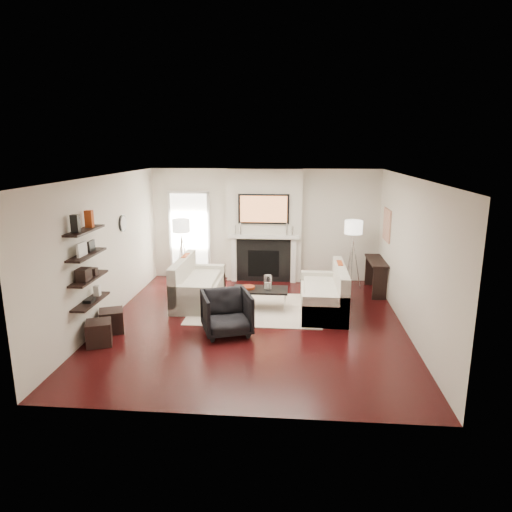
# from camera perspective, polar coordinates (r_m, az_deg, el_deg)

# --- Properties ---
(room_envelope) EXTENTS (6.00, 6.00, 6.00)m
(room_envelope) POSITION_cam_1_polar(r_m,az_deg,el_deg) (8.17, -0.36, 0.38)
(room_envelope) COLOR black
(room_envelope) RESTS_ON ground
(chimney_breast) EXTENTS (1.80, 0.25, 2.70)m
(chimney_breast) POSITION_cam_1_polar(r_m,az_deg,el_deg) (10.98, 1.01, 3.79)
(chimney_breast) COLOR silver
(chimney_breast) RESTS_ON floor
(fireplace_surround) EXTENTS (1.30, 0.02, 1.04)m
(fireplace_surround) POSITION_cam_1_polar(r_m,az_deg,el_deg) (11.02, 0.95, -0.58)
(fireplace_surround) COLOR black
(fireplace_surround) RESTS_ON floor
(firebox) EXTENTS (0.75, 0.02, 0.65)m
(firebox) POSITION_cam_1_polar(r_m,az_deg,el_deg) (11.04, 0.95, -0.94)
(firebox) COLOR black
(firebox) RESTS_ON floor
(mantel_pilaster_l) EXTENTS (0.12, 0.08, 1.10)m
(mantel_pilaster_l) POSITION_cam_1_polar(r_m,az_deg,el_deg) (11.06, -2.79, -0.39)
(mantel_pilaster_l) COLOR white
(mantel_pilaster_l) RESTS_ON floor
(mantel_pilaster_r) EXTENTS (0.12, 0.08, 1.10)m
(mantel_pilaster_r) POSITION_cam_1_polar(r_m,az_deg,el_deg) (10.96, 4.70, -0.55)
(mantel_pilaster_r) COLOR white
(mantel_pilaster_r) RESTS_ON floor
(mantel_shelf) EXTENTS (1.70, 0.18, 0.07)m
(mantel_shelf) POSITION_cam_1_polar(r_m,az_deg,el_deg) (10.84, 0.94, 2.43)
(mantel_shelf) COLOR white
(mantel_shelf) RESTS_ON chimney_breast
(tv_body) EXTENTS (1.20, 0.06, 0.70)m
(tv_body) POSITION_cam_1_polar(r_m,az_deg,el_deg) (10.76, 0.97, 5.90)
(tv_body) COLOR black
(tv_body) RESTS_ON chimney_breast
(tv_screen) EXTENTS (1.10, 0.00, 0.62)m
(tv_screen) POSITION_cam_1_polar(r_m,az_deg,el_deg) (10.73, 0.95, 5.88)
(tv_screen) COLOR #BF723F
(tv_screen) RESTS_ON tv_body
(candlestick_l_tall) EXTENTS (0.04, 0.04, 0.30)m
(candlestick_l_tall) POSITION_cam_1_polar(r_m,az_deg,el_deg) (10.87, -1.95, 3.44)
(candlestick_l_tall) COLOR silver
(candlestick_l_tall) RESTS_ON mantel_shelf
(candlestick_l_short) EXTENTS (0.04, 0.04, 0.24)m
(candlestick_l_short) POSITION_cam_1_polar(r_m,az_deg,el_deg) (10.89, -2.63, 3.29)
(candlestick_l_short) COLOR silver
(candlestick_l_short) RESTS_ON mantel_shelf
(candlestick_r_tall) EXTENTS (0.04, 0.04, 0.30)m
(candlestick_r_tall) POSITION_cam_1_polar(r_m,az_deg,el_deg) (10.80, 3.87, 3.35)
(candlestick_r_tall) COLOR silver
(candlestick_r_tall) RESTS_ON mantel_shelf
(candlestick_r_short) EXTENTS (0.04, 0.04, 0.24)m
(candlestick_r_short) POSITION_cam_1_polar(r_m,az_deg,el_deg) (10.80, 4.56, 3.18)
(candlestick_r_short) COLOR silver
(candlestick_r_short) RESTS_ON mantel_shelf
(hallway_panel) EXTENTS (0.90, 0.02, 2.10)m
(hallway_panel) POSITION_cam_1_polar(r_m,az_deg,el_deg) (11.41, -8.27, 2.49)
(hallway_panel) COLOR white
(hallway_panel) RESTS_ON floor
(door_trim_l) EXTENTS (0.06, 0.06, 2.16)m
(door_trim_l) POSITION_cam_1_polar(r_m,az_deg,el_deg) (11.51, -10.62, 2.49)
(door_trim_l) COLOR white
(door_trim_l) RESTS_ON floor
(door_trim_r) EXTENTS (0.06, 0.06, 2.16)m
(door_trim_r) POSITION_cam_1_polar(r_m,az_deg,el_deg) (11.29, -5.92, 2.44)
(door_trim_r) COLOR white
(door_trim_r) RESTS_ON floor
(door_trim_top) EXTENTS (1.02, 0.06, 0.06)m
(door_trim_top) POSITION_cam_1_polar(r_m,az_deg,el_deg) (11.24, -8.48, 7.88)
(door_trim_top) COLOR white
(door_trim_top) RESTS_ON wall_back
(rug) EXTENTS (2.60, 2.00, 0.01)m
(rug) POSITION_cam_1_polar(r_m,az_deg,el_deg) (9.31, -0.05, -6.58)
(rug) COLOR beige
(rug) RESTS_ON floor
(loveseat_left_base) EXTENTS (0.85, 1.80, 0.42)m
(loveseat_left_base) POSITION_cam_1_polar(r_m,az_deg,el_deg) (9.74, -7.14, -4.51)
(loveseat_left_base) COLOR beige
(loveseat_left_base) RESTS_ON floor
(loveseat_left_back) EXTENTS (0.18, 1.80, 0.80)m
(loveseat_left_back) POSITION_cam_1_polar(r_m,az_deg,el_deg) (9.72, -9.13, -2.67)
(loveseat_left_back) COLOR beige
(loveseat_left_back) RESTS_ON floor
(loveseat_left_arm_n) EXTENTS (0.85, 0.18, 0.60)m
(loveseat_left_arm_n) POSITION_cam_1_polar(r_m,az_deg,el_deg) (8.96, -8.23, -5.56)
(loveseat_left_arm_n) COLOR beige
(loveseat_left_arm_n) RESTS_ON floor
(loveseat_left_arm_s) EXTENTS (0.85, 0.18, 0.60)m
(loveseat_left_arm_s) POSITION_cam_1_polar(r_m,az_deg,el_deg) (10.47, -6.25, -2.68)
(loveseat_left_arm_s) COLOR beige
(loveseat_left_arm_s) RESTS_ON floor
(loveseat_left_cushion) EXTENTS (0.63, 1.44, 0.10)m
(loveseat_left_cushion) POSITION_cam_1_polar(r_m,az_deg,el_deg) (9.65, -6.90, -3.05)
(loveseat_left_cushion) COLOR beige
(loveseat_left_cushion) RESTS_ON loveseat_left_base
(pillow_left_orange) EXTENTS (0.10, 0.42, 0.42)m
(pillow_left_orange) POSITION_cam_1_polar(r_m,az_deg,el_deg) (9.95, -8.76, -1.06)
(pillow_left_orange) COLOR #A43C14
(pillow_left_orange) RESTS_ON loveseat_left_cushion
(pillow_left_charcoal) EXTENTS (0.10, 0.40, 0.40)m
(pillow_left_charcoal) POSITION_cam_1_polar(r_m,az_deg,el_deg) (9.39, -9.61, -2.04)
(pillow_left_charcoal) COLOR black
(pillow_left_charcoal) RESTS_ON loveseat_left_cushion
(loveseat_right_base) EXTENTS (0.85, 1.80, 0.42)m
(loveseat_right_base) POSITION_cam_1_polar(r_m,az_deg,el_deg) (9.20, 8.33, -5.65)
(loveseat_right_base) COLOR beige
(loveseat_right_base) RESTS_ON floor
(loveseat_right_back) EXTENTS (0.18, 1.80, 0.80)m
(loveseat_right_back) POSITION_cam_1_polar(r_m,az_deg,el_deg) (9.13, 10.50, -3.80)
(loveseat_right_back) COLOR beige
(loveseat_right_back) RESTS_ON floor
(loveseat_right_arm_n) EXTENTS (0.85, 0.18, 0.60)m
(loveseat_right_arm_n) POSITION_cam_1_polar(r_m,az_deg,el_deg) (8.41, 8.67, -6.88)
(loveseat_right_arm_n) COLOR beige
(loveseat_right_arm_n) RESTS_ON floor
(loveseat_right_arm_s) EXTENTS (0.85, 0.18, 0.60)m
(loveseat_right_arm_s) POSITION_cam_1_polar(r_m,az_deg,el_deg) (9.94, 8.09, -3.63)
(loveseat_right_arm_s) COLOR beige
(loveseat_right_arm_s) RESTS_ON floor
(loveseat_right_cushion) EXTENTS (0.63, 1.44, 0.10)m
(loveseat_right_cushion) POSITION_cam_1_polar(r_m,az_deg,el_deg) (9.11, 8.07, -4.10)
(loveseat_right_cushion) COLOR beige
(loveseat_right_cushion) RESTS_ON loveseat_right_base
(pillow_right_orange) EXTENTS (0.10, 0.42, 0.42)m
(pillow_right_orange) POSITION_cam_1_polar(r_m,az_deg,el_deg) (9.36, 10.39, -2.06)
(pillow_right_orange) COLOR #A43C14
(pillow_right_orange) RESTS_ON loveseat_right_cushion
(pillow_right_charcoal) EXTENTS (0.10, 0.40, 0.40)m
(pillow_right_charcoal) POSITION_cam_1_polar(r_m,az_deg,el_deg) (8.79, 10.74, -3.17)
(pillow_right_charcoal) COLOR black
(pillow_right_charcoal) RESTS_ON loveseat_right_cushion
(coffee_table) EXTENTS (1.10, 0.55, 0.04)m
(coffee_table) POSITION_cam_1_polar(r_m,az_deg,el_deg) (9.20, 0.55, -4.24)
(coffee_table) COLOR black
(coffee_table) RESTS_ON floor
(coffee_leg_nw) EXTENTS (0.02, 0.02, 0.38)m
(coffee_leg_nw) POSITION_cam_1_polar(r_m,az_deg,el_deg) (9.11, -2.71, -5.83)
(coffee_leg_nw) COLOR silver
(coffee_leg_nw) RESTS_ON floor
(coffee_leg_ne) EXTENTS (0.02, 0.02, 0.38)m
(coffee_leg_ne) POSITION_cam_1_polar(r_m,az_deg,el_deg) (9.04, 3.62, -6.01)
(coffee_leg_ne) COLOR silver
(coffee_leg_ne) RESTS_ON floor
(coffee_leg_sw) EXTENTS (0.02, 0.02, 0.38)m
(coffee_leg_sw) POSITION_cam_1_polar(r_m,az_deg,el_deg) (9.53, -2.36, -4.96)
(coffee_leg_sw) COLOR silver
(coffee_leg_sw) RESTS_ON floor
(coffee_leg_se) EXTENTS (0.02, 0.02, 0.38)m
(coffee_leg_se) POSITION_cam_1_polar(r_m,az_deg,el_deg) (9.46, 3.68, -5.12)
(coffee_leg_se) COLOR silver
(coffee_leg_se) RESTS_ON floor
(hurricane_glass) EXTENTS (0.16, 0.16, 0.29)m
(hurricane_glass) POSITION_cam_1_polar(r_m,az_deg,el_deg) (9.15, 1.49, -3.31)
(hurricane_glass) COLOR white
(hurricane_glass) RESTS_ON coffee_table
(hurricane_candle) EXTENTS (0.09, 0.09, 0.13)m
(hurricane_candle) POSITION_cam_1_polar(r_m,az_deg,el_deg) (9.17, 1.49, -3.70)
(hurricane_candle) COLOR white
(hurricane_candle) RESTS_ON coffee_table
(copper_bowl) EXTENTS (0.28, 0.28, 0.05)m
(copper_bowl) POSITION_cam_1_polar(r_m,az_deg,el_deg) (9.21, -1.00, -3.93)
(copper_bowl) COLOR #B63F1E
(copper_bowl) RESTS_ON coffee_table
(armchair) EXTENTS (1.02, 0.98, 0.83)m
(armchair) POSITION_cam_1_polar(r_m,az_deg,el_deg) (8.03, -3.69, -6.87)
(armchair) COLOR black
(armchair) RESTS_ON floor
(lamp_left_post) EXTENTS (0.02, 0.02, 1.20)m
(lamp_left_post) POSITION_cam_1_polar(r_m,az_deg,el_deg) (10.72, -9.18, -0.72)
(lamp_left_post) COLOR silver
(lamp_left_post) RESTS_ON floor
(lamp_left_shade) EXTENTS (0.40, 0.40, 0.30)m
(lamp_left_shade) POSITION_cam_1_polar(r_m,az_deg,el_deg) (10.55, -9.35, 3.76)
(lamp_left_shade) COLOR white
(lamp_left_shade) RESTS_ON lamp_left_post
(lamp_left_leg_a) EXTENTS (0.25, 0.02, 1.23)m
(lamp_left_leg_a) POSITION_cam_1_polar(r_m,az_deg,el_deg) (10.70, -8.61, -0.73)
(lamp_left_leg_a) COLOR silver
(lamp_left_leg_a) RESTS_ON floor
(lamp_left_leg_b) EXTENTS (0.14, 0.22, 1.23)m
(lamp_left_leg_b) POSITION_cam_1_polar(r_m,az_deg,el_deg) (10.83, -9.34, -0.59)
(lamp_left_leg_b) COLOR silver
(lamp_left_leg_b) RESTS_ON floor
(lamp_left_leg_c) EXTENTS (0.14, 0.22, 1.23)m
(lamp_left_leg_c) POSITION_cam_1_polar(r_m,az_deg,el_deg) (10.65, -9.59, -0.84)
(lamp_left_leg_c) COLOR silver
(lamp_left_leg_c) RESTS_ON floor
(lamp_right_post) EXTENTS (0.02, 0.02, 1.20)m
(lamp_right_post) POSITION_cam_1_polar(r_m,az_deg,el_deg) (10.63, 11.88, -0.97)
(lamp_right_post) COLOR silver
(lamp_right_post) RESTS_ON floor
(lamp_right_shade) EXTENTS (0.40, 0.40, 0.30)m
(lamp_right_shade) POSITION_cam_1_polar(r_m,az_deg,el_deg) (10.45, 12.10, 3.54)
(lamp_right_shade) COLOR white
(lamp_right_shade) RESTS_ON lamp_right_post
(lamp_right_leg_a) EXTENTS (0.25, 0.02, 1.23)m
(lamp_right_leg_a) POSITION_cam_1_polar(r_m,az_deg,el_deg) (10.64, 12.47, -0.98)
(lamp_right_leg_a) COLOR silver
(lamp_right_leg_a) RESTS_ON floor
(lamp_right_leg_b) EXTENTS (0.14, 0.22, 1.23)m
(lamp_right_leg_b) POSITION_cam_1_polar(r_m,az_deg,el_deg) (10.71, 11.53, -0.84)
(lamp_right_leg_b) COLOR silver
(lamp_right_leg_b) RESTS_ON floor
(lamp_right_leg_c) EXTENTS (0.14, 0.22, 1.23)m
(lamp_right_leg_c) POSITION_cam_1_polar(r_m,az_deg,el_deg) (10.53, 11.64, -1.10)
(lamp_right_leg_c) COLOR silver
(lamp_right_leg_c) RESTS_ON floor
(console_top) EXTENTS (0.35, 1.20, 0.04)m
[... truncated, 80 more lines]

